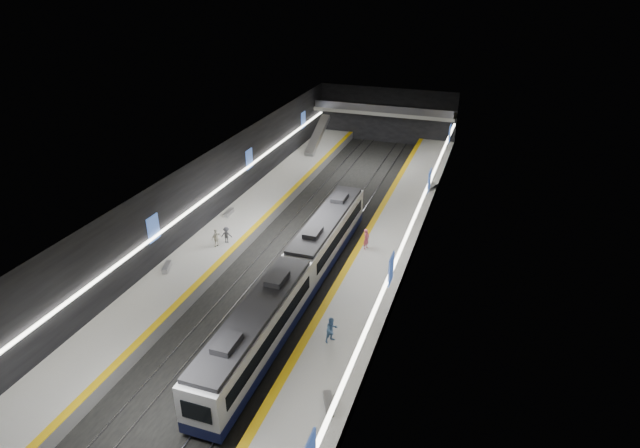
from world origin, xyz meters
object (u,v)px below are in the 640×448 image
at_px(train, 297,275).
at_px(bench_right_far, 431,188).
at_px(bench_left_far, 229,213).
at_px(bench_right_near, 329,403).
at_px(bench_left_near, 167,267).
at_px(passenger_right_a, 366,239).
at_px(passenger_left_a, 216,238).
at_px(passenger_left_b, 226,235).
at_px(escalator, 318,135).
at_px(passenger_right_b, 332,330).

distance_m(train, bench_right_far, 24.83).
bearing_deg(bench_left_far, bench_right_near, -53.67).
height_order(bench_left_near, passenger_right_a, passenger_right_a).
bearing_deg(passenger_left_a, bench_right_near, 66.15).
bearing_deg(bench_right_far, passenger_left_a, -110.98).
bearing_deg(train, passenger_left_b, 150.41).
height_order(escalator, passenger_left_a, escalator).
xyz_separation_m(bench_left_far, bench_right_near, (17.75, -21.49, 0.01)).
xyz_separation_m(bench_left_near, passenger_left_a, (2.04, 4.87, 0.66)).
bearing_deg(escalator, passenger_left_a, -88.72).
xyz_separation_m(escalator, passenger_right_b, (14.57, -38.86, -0.96)).
bearing_deg(escalator, passenger_left_b, -87.67).
distance_m(bench_right_far, passenger_left_a, 25.65).
height_order(escalator, bench_left_far, escalator).
bearing_deg(passenger_right_a, passenger_right_b, -156.34).
bearing_deg(bench_left_near, passenger_left_a, 45.93).
bearing_deg(train, bench_right_far, 73.61).
xyz_separation_m(bench_left_near, passenger_left_b, (2.54, 5.85, 0.57)).
xyz_separation_m(escalator, bench_left_far, (-1.53, -23.04, -1.70)).
height_order(train, passenger_right_a, train).
distance_m(train, bench_left_near, 11.46).
xyz_separation_m(bench_right_far, passenger_left_a, (-16.34, -19.76, 0.64)).
bearing_deg(bench_left_near, train, -17.17).
relative_size(bench_left_far, passenger_right_a, 0.86).
height_order(train, bench_right_far, train).
relative_size(escalator, bench_right_near, 4.60).
height_order(bench_left_far, bench_right_far, bench_right_far).
relative_size(escalator, bench_left_near, 4.71).
distance_m(escalator, bench_left_near, 34.45).
relative_size(bench_left_far, bench_right_near, 0.94).
xyz_separation_m(escalator, bench_right_far, (17.00, -9.74, -1.66)).
bearing_deg(bench_left_near, passenger_left_b, 45.15).
relative_size(passenger_right_b, passenger_left_a, 1.08).
bearing_deg(escalator, train, -73.40).
relative_size(escalator, passenger_right_a, 4.20).
height_order(bench_right_far, passenger_right_a, passenger_right_a).
height_order(train, passenger_left_a, train).
distance_m(train, passenger_left_a, 10.18).
relative_size(bench_right_near, passenger_right_a, 0.91).
distance_m(escalator, bench_right_far, 19.66).
distance_m(passenger_left_a, passenger_left_b, 1.10).
distance_m(passenger_right_a, passenger_left_b, 12.71).
distance_m(bench_left_far, passenger_left_a, 6.86).
relative_size(escalator, passenger_left_b, 5.15).
relative_size(bench_left_far, passenger_left_b, 1.06).
bearing_deg(escalator, bench_left_far, -93.81).
bearing_deg(passenger_left_a, train, 86.74).
bearing_deg(bench_right_near, passenger_right_b, 81.47).
bearing_deg(train, bench_right_near, -60.47).
relative_size(train, passenger_right_b, 16.00).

